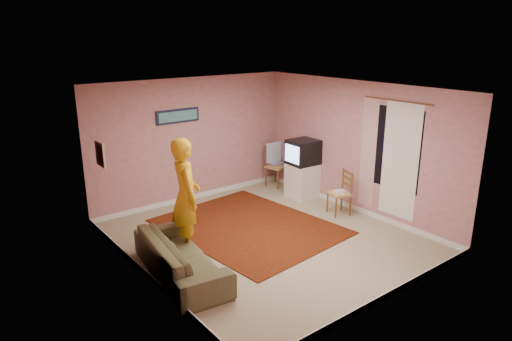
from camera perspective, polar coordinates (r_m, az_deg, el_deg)
ground at (r=8.11m, az=1.26°, el=-8.41°), size 5.00×5.00×0.00m
wall_back at (r=9.65m, az=-8.09°, el=3.76°), size 4.50×0.02×2.60m
wall_front at (r=6.02m, az=16.55°, el=-4.91°), size 4.50×0.02×2.60m
wall_left at (r=6.53m, az=-14.23°, el=-3.00°), size 0.02×5.00×2.60m
wall_right at (r=9.18m, az=12.31°, el=2.86°), size 0.02×5.00×2.60m
ceiling at (r=7.38m, az=1.39°, el=10.17°), size 4.50×5.00×0.02m
baseboard_back at (r=9.99m, az=-7.77°, el=-3.25°), size 4.50×0.02×0.10m
baseboard_front at (r=6.58m, az=15.54°, el=-15.06°), size 4.50×0.02×0.10m
baseboard_left at (r=7.05m, az=-13.41°, el=-12.59°), size 0.02×5.00×0.10m
baseboard_right at (r=9.54m, az=11.81°, el=-4.44°), size 0.02×5.00×0.10m
window at (r=8.61m, az=16.91°, el=2.63°), size 0.01×1.10×1.50m
curtain_sheer at (r=8.57m, az=17.55°, el=1.11°), size 0.01×0.75×2.10m
curtain_floral at (r=8.95m, az=13.85°, el=2.08°), size 0.01×0.35×2.10m
curtain_rod at (r=8.41m, az=17.23°, el=8.33°), size 0.02×1.40×0.02m
picture_back at (r=9.37m, az=-9.73°, el=6.73°), size 0.95×0.04×0.28m
picture_left at (r=7.91m, az=-18.87°, el=1.96°), size 0.04×0.38×0.42m
area_rug at (r=8.53m, az=-0.90°, el=-7.01°), size 2.80×3.37×0.02m
tv_cabinet at (r=9.98m, az=5.80°, el=-1.23°), size 0.59×0.54×0.75m
crt_tv at (r=9.80m, az=5.88°, el=2.31°), size 0.64×0.57×0.53m
chair_a at (r=10.60m, az=2.64°, el=1.16°), size 0.52×0.51×0.53m
dvd_player at (r=10.62m, az=2.63°, el=0.79°), size 0.35×0.27×0.05m
blue_throw at (r=10.64m, az=2.21°, el=2.30°), size 0.44×0.06×0.46m
chair_b at (r=9.08m, az=10.42°, el=-2.18°), size 0.48×0.50×0.48m
game_console at (r=9.11m, az=10.40°, el=-2.58°), size 0.24×0.20×0.04m
sofa at (r=6.92m, az=-9.41°, el=-10.57°), size 1.08×2.15×0.60m
person at (r=7.37m, az=-8.75°, el=-3.21°), size 0.63×0.80×1.91m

